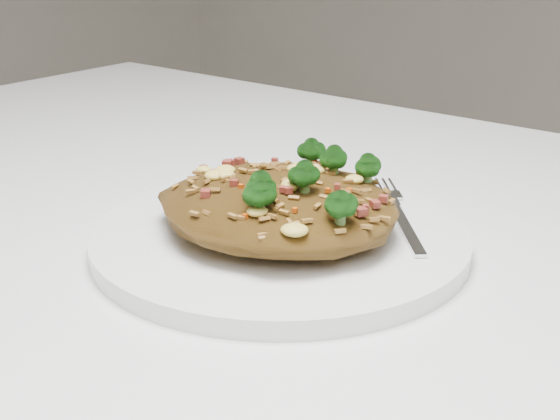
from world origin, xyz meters
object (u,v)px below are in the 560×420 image
object	(u,v)px
dining_table	(247,307)
plate	(280,238)
fork	(400,217)
fried_rice	(281,196)

from	to	relation	value
dining_table	plate	bearing A→B (deg)	-30.89
dining_table	fork	distance (m)	0.17
plate	fork	size ratio (longest dim) A/B	2.11
dining_table	plate	distance (m)	0.13
dining_table	plate	size ratio (longest dim) A/B	4.34
fork	plate	bearing A→B (deg)	-80.38
plate	fried_rice	distance (m)	0.03
fried_rice	fork	world-z (taller)	fried_rice
plate	fried_rice	world-z (taller)	fried_rice
plate	fork	bearing A→B (deg)	51.24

